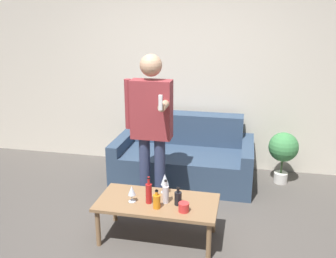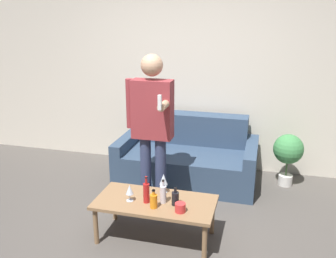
% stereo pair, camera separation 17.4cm
% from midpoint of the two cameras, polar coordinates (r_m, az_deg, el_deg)
% --- Properties ---
extents(ground_plane, '(16.00, 16.00, 0.00)m').
position_cam_midpoint_polar(ground_plane, '(3.60, -3.05, -17.25)').
color(ground_plane, '#514C47').
extents(wall_back, '(8.00, 0.06, 2.70)m').
position_cam_midpoint_polar(wall_back, '(5.00, 4.03, 9.38)').
color(wall_back, beige).
rests_on(wall_back, ground_plane).
extents(couch, '(1.70, 0.92, 0.79)m').
position_cam_midpoint_polar(couch, '(4.76, 4.10, -4.39)').
color(couch, '#334760').
rests_on(couch, ground_plane).
extents(coffee_table, '(1.10, 0.54, 0.39)m').
position_cam_midpoint_polar(coffee_table, '(3.51, -0.51, -11.50)').
color(coffee_table, '#8E6B47').
rests_on(coffee_table, ground_plane).
extents(bottle_orange, '(0.07, 0.07, 0.17)m').
position_cam_midpoint_polar(bottle_orange, '(3.40, 2.62, -10.48)').
color(bottle_orange, black).
rests_on(bottle_orange, coffee_table).
extents(bottle_green, '(0.07, 0.07, 0.17)m').
position_cam_midpoint_polar(bottle_green, '(3.35, -0.69, -10.88)').
color(bottle_green, orange).
rests_on(bottle_green, coffee_table).
extents(bottle_dark, '(0.06, 0.06, 0.22)m').
position_cam_midpoint_polar(bottle_dark, '(3.42, 0.73, -9.84)').
color(bottle_dark, silver).
rests_on(bottle_dark, coffee_table).
extents(bottle_yellow, '(0.06, 0.06, 0.25)m').
position_cam_midpoint_polar(bottle_yellow, '(3.42, -1.84, -9.63)').
color(bottle_yellow, '#B21E1E').
rests_on(bottle_yellow, coffee_table).
extents(wine_glass_near, '(0.08, 0.08, 0.19)m').
position_cam_midpoint_polar(wine_glass_near, '(3.58, 0.72, -7.76)').
color(wine_glass_near, silver).
rests_on(wine_glass_near, coffee_table).
extents(wine_glass_far, '(0.07, 0.07, 0.16)m').
position_cam_midpoint_polar(wine_glass_far, '(3.45, -4.42, -9.29)').
color(wine_glass_far, silver).
rests_on(wine_glass_far, coffee_table).
extents(cup_on_table, '(0.09, 0.09, 0.08)m').
position_cam_midpoint_polar(cup_on_table, '(3.30, 3.42, -11.87)').
color(cup_on_table, red).
rests_on(cup_on_table, coffee_table).
extents(person_standing_front, '(0.49, 0.43, 1.66)m').
position_cam_midpoint_polar(person_standing_front, '(3.81, -1.15, 1.22)').
color(person_standing_front, navy).
rests_on(person_standing_front, ground_plane).
extents(potted_plant, '(0.36, 0.36, 0.65)m').
position_cam_midpoint_polar(potted_plant, '(4.76, 18.85, -3.25)').
color(potted_plant, silver).
rests_on(potted_plant, ground_plane).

